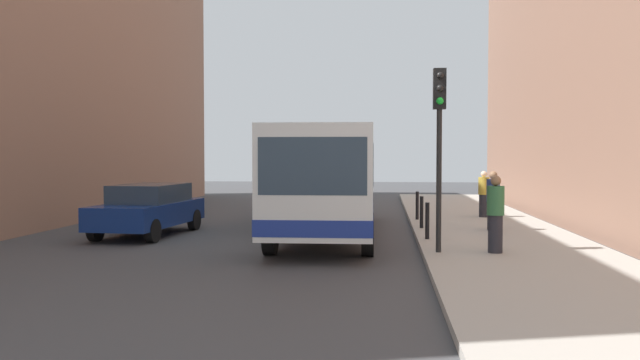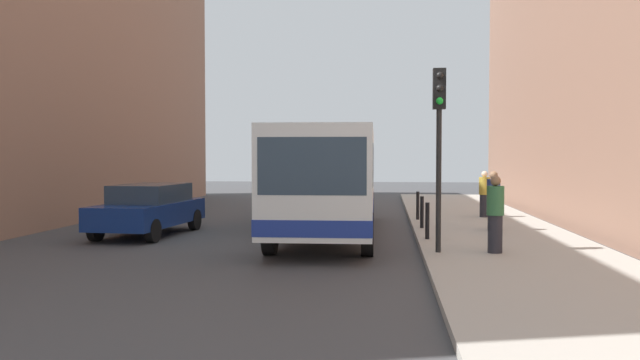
# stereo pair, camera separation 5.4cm
# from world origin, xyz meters

# --- Properties ---
(ground_plane) EXTENTS (80.00, 80.00, 0.00)m
(ground_plane) POSITION_xyz_m (0.00, 0.00, 0.00)
(ground_plane) COLOR #424244
(sidewalk) EXTENTS (4.40, 40.00, 0.15)m
(sidewalk) POSITION_xyz_m (5.40, 0.00, 0.07)
(sidewalk) COLOR #ADA89E
(sidewalk) RESTS_ON ground
(bus) EXTENTS (2.72, 11.06, 3.00)m
(bus) POSITION_xyz_m (0.76, 2.45, 1.73)
(bus) COLOR white
(bus) RESTS_ON ground
(car_beside_bus) EXTENTS (2.13, 4.52, 1.48)m
(car_beside_bus) POSITION_xyz_m (-4.47, 1.75, 0.78)
(car_beside_bus) COLOR navy
(car_beside_bus) RESTS_ON ground
(car_behind_bus) EXTENTS (1.95, 4.45, 1.48)m
(car_behind_bus) POSITION_xyz_m (0.20, 11.63, 0.78)
(car_behind_bus) COLOR #A5A8AD
(car_behind_bus) RESTS_ON ground
(traffic_light) EXTENTS (0.28, 0.33, 4.10)m
(traffic_light) POSITION_xyz_m (3.55, -1.76, 3.01)
(traffic_light) COLOR black
(traffic_light) RESTS_ON sidewalk
(bollard_near) EXTENTS (0.11, 0.11, 0.95)m
(bollard_near) POSITION_xyz_m (3.45, 0.53, 0.62)
(bollard_near) COLOR black
(bollard_near) RESTS_ON sidewalk
(bollard_mid) EXTENTS (0.11, 0.11, 0.95)m
(bollard_mid) POSITION_xyz_m (3.45, 3.08, 0.62)
(bollard_mid) COLOR black
(bollard_mid) RESTS_ON sidewalk
(bollard_far) EXTENTS (0.11, 0.11, 0.95)m
(bollard_far) POSITION_xyz_m (3.45, 5.63, 0.62)
(bollard_far) COLOR black
(bollard_far) RESTS_ON sidewalk
(pedestrian_near_signal) EXTENTS (0.38, 0.38, 1.72)m
(pedestrian_near_signal) POSITION_xyz_m (4.80, -1.71, 1.01)
(pedestrian_near_signal) COLOR #26262D
(pedestrian_near_signal) RESTS_ON sidewalk
(pedestrian_mid_sidewalk) EXTENTS (0.38, 0.38, 1.72)m
(pedestrian_mid_sidewalk) POSITION_xyz_m (5.47, 2.68, 1.01)
(pedestrian_mid_sidewalk) COLOR #26262D
(pedestrian_mid_sidewalk) RESTS_ON sidewalk
(pedestrian_far_sidewalk) EXTENTS (0.38, 0.38, 1.62)m
(pedestrian_far_sidewalk) POSITION_xyz_m (5.83, 6.78, 0.96)
(pedestrian_far_sidewalk) COLOR #26262D
(pedestrian_far_sidewalk) RESTS_ON sidewalk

